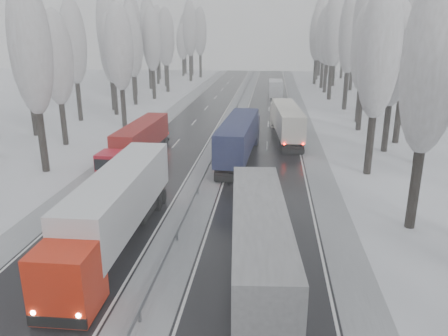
% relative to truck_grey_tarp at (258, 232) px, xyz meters
% --- Properties ---
extents(carriageway_right, '(7.50, 200.00, 0.03)m').
position_rel_truck_grey_tarp_xyz_m(carriageway_right, '(0.14, 21.28, -2.47)').
color(carriageway_right, black).
rests_on(carriageway_right, ground).
extents(carriageway_left, '(7.50, 200.00, 0.03)m').
position_rel_truck_grey_tarp_xyz_m(carriageway_left, '(-10.36, 21.28, -2.47)').
color(carriageway_left, black).
rests_on(carriageway_left, ground).
extents(median_slush, '(3.00, 200.00, 0.04)m').
position_rel_truck_grey_tarp_xyz_m(median_slush, '(-5.11, 21.28, -2.47)').
color(median_slush, '#AAADB2').
rests_on(median_slush, ground).
extents(shoulder_right, '(2.40, 200.00, 0.04)m').
position_rel_truck_grey_tarp_xyz_m(shoulder_right, '(5.09, 21.28, -2.47)').
color(shoulder_right, '#AAADB2').
rests_on(shoulder_right, ground).
extents(shoulder_left, '(2.40, 200.00, 0.04)m').
position_rel_truck_grey_tarp_xyz_m(shoulder_left, '(-15.31, 21.28, -2.47)').
color(shoulder_left, '#AAADB2').
rests_on(shoulder_left, ground).
extents(median_guardrail, '(0.12, 200.00, 0.76)m').
position_rel_truck_grey_tarp_xyz_m(median_guardrail, '(-5.11, 21.27, -1.89)').
color(median_guardrail, slate).
rests_on(median_guardrail, ground).
extents(tree_16, '(3.60, 3.60, 16.53)m').
position_rel_truck_grey_tarp_xyz_m(tree_16, '(9.92, 6.95, 8.18)').
color(tree_16, black).
rests_on(tree_16, ground).
extents(tree_18, '(3.60, 3.60, 16.58)m').
position_rel_truck_grey_tarp_xyz_m(tree_18, '(9.40, 18.31, 8.21)').
color(tree_18, black).
rests_on(tree_18, ground).
extents(tree_19, '(3.60, 3.60, 14.57)m').
position_rel_truck_grey_tarp_xyz_m(tree_19, '(14.91, 22.31, 6.93)').
color(tree_19, black).
rests_on(tree_19, ground).
extents(tree_20, '(3.60, 3.60, 15.71)m').
position_rel_truck_grey_tarp_xyz_m(tree_20, '(12.78, 26.45, 7.65)').
color(tree_20, black).
rests_on(tree_20, ground).
extents(tree_21, '(3.60, 3.60, 18.62)m').
position_rel_truck_grey_tarp_xyz_m(tree_21, '(15.01, 30.45, 9.51)').
color(tree_21, black).
rests_on(tree_21, ground).
extents(tree_22, '(3.60, 3.60, 15.86)m').
position_rel_truck_grey_tarp_xyz_m(tree_22, '(11.91, 36.88, 7.75)').
color(tree_22, black).
rests_on(tree_22, ground).
extents(tree_23, '(3.60, 3.60, 13.55)m').
position_rel_truck_grey_tarp_xyz_m(tree_23, '(18.20, 40.88, 6.28)').
color(tree_23, black).
rests_on(tree_23, ground).
extents(tree_24, '(3.60, 3.60, 20.49)m').
position_rel_truck_grey_tarp_xyz_m(tree_24, '(12.79, 42.30, 10.70)').
color(tree_24, black).
rests_on(tree_24, ground).
extents(tree_25, '(3.60, 3.60, 19.44)m').
position_rel_truck_grey_tarp_xyz_m(tree_25, '(19.70, 46.30, 10.03)').
color(tree_25, black).
rests_on(tree_25, ground).
extents(tree_26, '(3.60, 3.60, 18.78)m').
position_rel_truck_grey_tarp_xyz_m(tree_26, '(12.45, 52.55, 9.61)').
color(tree_26, black).
rests_on(tree_26, ground).
extents(tree_27, '(3.60, 3.60, 17.62)m').
position_rel_truck_grey_tarp_xyz_m(tree_27, '(19.60, 56.55, 8.87)').
color(tree_27, black).
rests_on(tree_27, ground).
extents(tree_28, '(3.60, 3.60, 19.62)m').
position_rel_truck_grey_tarp_xyz_m(tree_28, '(11.23, 63.23, 10.15)').
color(tree_28, black).
rests_on(tree_28, ground).
extents(tree_29, '(3.60, 3.60, 18.11)m').
position_rel_truck_grey_tarp_xyz_m(tree_29, '(18.60, 67.23, 9.18)').
color(tree_29, black).
rests_on(tree_29, ground).
extents(tree_30, '(3.60, 3.60, 17.86)m').
position_rel_truck_grey_tarp_xyz_m(tree_30, '(11.45, 72.98, 9.03)').
color(tree_30, black).
rests_on(tree_30, ground).
extents(tree_31, '(3.60, 3.60, 18.58)m').
position_rel_truck_grey_tarp_xyz_m(tree_31, '(17.37, 76.98, 9.48)').
color(tree_31, black).
rests_on(tree_31, ground).
extents(tree_32, '(3.60, 3.60, 17.33)m').
position_rel_truck_grey_tarp_xyz_m(tree_32, '(11.52, 80.49, 8.69)').
color(tree_32, black).
rests_on(tree_32, ground).
extents(tree_33, '(3.60, 3.60, 14.33)m').
position_rel_truck_grey_tarp_xyz_m(tree_33, '(14.66, 84.49, 6.77)').
color(tree_33, black).
rests_on(tree_33, ground).
extents(tree_34, '(3.60, 3.60, 17.63)m').
position_rel_truck_grey_tarp_xyz_m(tree_34, '(10.62, 87.60, 8.88)').
color(tree_34, black).
rests_on(tree_34, ground).
extents(tree_35, '(3.60, 3.60, 18.25)m').
position_rel_truck_grey_tarp_xyz_m(tree_35, '(19.83, 91.60, 9.28)').
color(tree_35, black).
rests_on(tree_35, ground).
extents(tree_36, '(3.60, 3.60, 20.23)m').
position_rel_truck_grey_tarp_xyz_m(tree_36, '(11.92, 97.44, 10.53)').
color(tree_36, black).
rests_on(tree_36, ground).
extents(tree_37, '(3.60, 3.60, 16.37)m').
position_rel_truck_grey_tarp_xyz_m(tree_37, '(18.91, 101.44, 8.08)').
color(tree_37, black).
rests_on(tree_37, ground).
extents(tree_38, '(3.60, 3.60, 17.97)m').
position_rel_truck_grey_tarp_xyz_m(tree_38, '(13.62, 108.01, 9.10)').
color(tree_38, black).
rests_on(tree_38, ground).
extents(tree_39, '(3.60, 3.60, 16.19)m').
position_rel_truck_grey_tarp_xyz_m(tree_39, '(16.44, 112.01, 7.96)').
color(tree_39, black).
rests_on(tree_39, ground).
extents(tree_58, '(3.60, 3.60, 17.21)m').
position_rel_truck_grey_tarp_xyz_m(tree_58, '(-20.24, 15.85, 8.61)').
color(tree_58, black).
rests_on(tree_58, ground).
extents(tree_60, '(3.60, 3.60, 14.84)m').
position_rel_truck_grey_tarp_xyz_m(tree_60, '(-22.86, 25.48, 7.10)').
color(tree_60, black).
rests_on(tree_60, ground).
extents(tree_61, '(3.60, 3.60, 13.95)m').
position_rel_truck_grey_tarp_xyz_m(tree_61, '(-28.63, 29.48, 6.53)').
color(tree_61, black).
rests_on(tree_61, ground).
extents(tree_62, '(3.60, 3.60, 16.04)m').
position_rel_truck_grey_tarp_xyz_m(tree_62, '(-19.06, 35.01, 7.87)').
color(tree_62, black).
rests_on(tree_62, ground).
extents(tree_63, '(3.60, 3.60, 16.88)m').
position_rel_truck_grey_tarp_xyz_m(tree_63, '(-26.96, 39.01, 8.40)').
color(tree_63, black).
rests_on(tree_63, ground).
extents(tree_64, '(3.60, 3.60, 15.42)m').
position_rel_truck_grey_tarp_xyz_m(tree_64, '(-23.37, 43.99, 7.47)').
color(tree_64, black).
rests_on(tree_64, ground).
extents(tree_65, '(3.60, 3.60, 19.48)m').
position_rel_truck_grey_tarp_xyz_m(tree_65, '(-25.17, 47.99, 10.06)').
color(tree_65, black).
rests_on(tree_65, ground).
extents(tree_66, '(3.60, 3.60, 15.23)m').
position_rel_truck_grey_tarp_xyz_m(tree_66, '(-23.27, 53.63, 7.35)').
color(tree_66, black).
rests_on(tree_66, ground).
extents(tree_67, '(3.60, 3.60, 17.09)m').
position_rel_truck_grey_tarp_xyz_m(tree_67, '(-24.66, 57.63, 8.54)').
color(tree_67, black).
rests_on(tree_67, ground).
extents(tree_68, '(3.60, 3.60, 16.65)m').
position_rel_truck_grey_tarp_xyz_m(tree_68, '(-21.69, 60.39, 8.26)').
color(tree_68, black).
rests_on(tree_68, ground).
extents(tree_69, '(3.60, 3.60, 19.35)m').
position_rel_truck_grey_tarp_xyz_m(tree_69, '(-26.53, 64.39, 9.97)').
color(tree_69, black).
rests_on(tree_69, ground).
extents(tree_70, '(3.60, 3.60, 17.09)m').
position_rel_truck_grey_tarp_xyz_m(tree_70, '(-21.44, 70.47, 8.54)').
color(tree_70, black).
rests_on(tree_70, ground).
extents(tree_71, '(3.60, 3.60, 19.61)m').
position_rel_truck_grey_tarp_xyz_m(tree_71, '(-26.20, 74.47, 10.14)').
color(tree_71, black).
rests_on(tree_71, ground).
extents(tree_72, '(3.60, 3.60, 15.11)m').
position_rel_truck_grey_tarp_xyz_m(tree_72, '(-24.04, 79.81, 7.27)').
color(tree_72, black).
rests_on(tree_72, ground).
extents(tree_73, '(3.60, 3.60, 17.22)m').
position_rel_truck_grey_tarp_xyz_m(tree_73, '(-26.93, 83.81, 8.62)').
color(tree_73, black).
rests_on(tree_73, ground).
extents(tree_74, '(3.60, 3.60, 19.68)m').
position_rel_truck_grey_tarp_xyz_m(tree_74, '(-20.18, 90.61, 10.18)').
color(tree_74, black).
rests_on(tree_74, ground).
extents(tree_75, '(3.60, 3.60, 18.60)m').
position_rel_truck_grey_tarp_xyz_m(tree_75, '(-29.31, 94.61, 9.50)').
color(tree_75, black).
rests_on(tree_75, ground).
extents(tree_76, '(3.60, 3.60, 18.55)m').
position_rel_truck_grey_tarp_xyz_m(tree_76, '(-19.16, 100.00, 9.46)').
color(tree_76, black).
rests_on(tree_76, ground).
extents(tree_77, '(3.60, 3.60, 14.32)m').
position_rel_truck_grey_tarp_xyz_m(tree_77, '(-24.77, 104.00, 6.77)').
color(tree_77, black).
rests_on(tree_77, ground).
extents(tree_78, '(3.60, 3.60, 19.55)m').
position_rel_truck_grey_tarp_xyz_m(tree_78, '(-22.67, 106.59, 10.10)').
color(tree_78, black).
rests_on(tree_78, ground).
extents(tree_79, '(3.60, 3.60, 17.07)m').
position_rel_truck_grey_tarp_xyz_m(tree_79, '(-25.44, 110.59, 8.52)').
color(tree_79, black).
rests_on(tree_79, ground).
extents(truck_grey_tarp, '(3.93, 16.76, 4.27)m').
position_rel_truck_grey_tarp_xyz_m(truck_grey_tarp, '(0.00, 0.00, 0.00)').
color(truck_grey_tarp, '#4F4E53').
rests_on(truck_grey_tarp, ground).
extents(truck_blue_box, '(3.54, 16.87, 4.30)m').
position_rel_truck_grey_tarp_xyz_m(truck_blue_box, '(-2.56, 21.43, 0.02)').
color(truck_blue_box, '#1E204B').
rests_on(truck_blue_box, ground).
extents(truck_cream_box, '(3.83, 16.14, 4.11)m').
position_rel_truck_grey_tarp_xyz_m(truck_cream_box, '(2.26, 30.86, -0.09)').
color(truck_cream_box, '#B3AD9F').
rests_on(truck_cream_box, ground).
extents(box_truck_distant, '(2.81, 8.46, 3.13)m').
position_rel_truck_grey_tarp_xyz_m(box_truck_distant, '(1.17, 66.65, -0.89)').
color(box_truck_distant, silver).
rests_on(box_truck_distant, ground).
extents(truck_red_white, '(2.89, 17.24, 4.41)m').
position_rel_truck_grey_tarp_xyz_m(truck_red_white, '(-8.57, 2.35, 0.08)').
color(truck_red_white, red).
rests_on(truck_red_white, ground).
extents(truck_red_red, '(2.74, 14.48, 3.70)m').
position_rel_truck_grey_tarp_xyz_m(truck_red_red, '(-12.41, 19.61, -0.33)').
color(truck_red_red, '#B20A19').
rests_on(truck_red_red, ground).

